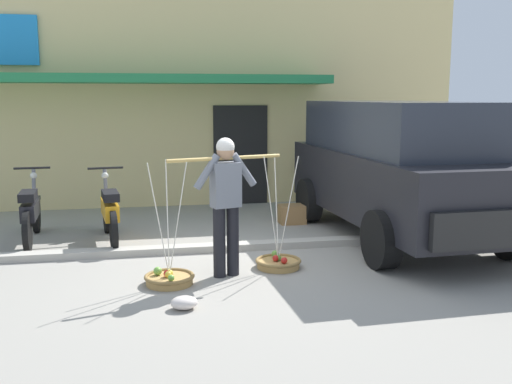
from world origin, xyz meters
TOP-DOWN VIEW (x-y plane):
  - ground_plane at (0.00, 0.00)m, footprint 90.00×90.00m
  - sidewalk_curb at (0.00, 0.70)m, footprint 20.00×0.24m
  - fruit_vendor at (-0.37, -0.48)m, footprint 1.42×0.44m
  - fruit_basket_left_side at (-1.07, -0.68)m, footprint 0.59×0.59m
  - fruit_basket_right_side at (0.34, -0.28)m, footprint 0.59×0.59m
  - motorcycle_nearest_shop at (-3.01, 1.76)m, footprint 0.54×1.82m
  - motorcycle_second_in_row at (-1.85, 1.54)m, footprint 0.54×1.81m
  - parked_truck at (2.51, 0.97)m, footprint 2.29×4.87m
  - storefront_building at (-1.33, 6.81)m, footprint 13.00×6.00m
  - plastic_litter_bag at (-0.96, -1.53)m, footprint 0.28×0.22m
  - wooden_crate at (1.18, 2.28)m, footprint 0.44×0.36m

SIDE VIEW (x-z plane):
  - ground_plane at x=0.00m, z-range 0.00..0.00m
  - sidewalk_curb at x=0.00m, z-range 0.00..0.10m
  - plastic_litter_bag at x=-0.96m, z-range 0.00..0.14m
  - fruit_basket_right_side at x=0.34m, z-range -0.65..0.80m
  - fruit_basket_left_side at x=-1.07m, z-range -0.65..0.80m
  - wooden_crate at x=1.18m, z-range 0.00..0.32m
  - motorcycle_nearest_shop at x=-3.01m, z-range -0.09..1.00m
  - motorcycle_second_in_row at x=-1.85m, z-range -0.09..1.00m
  - fruit_vendor at x=-0.37m, z-range 0.13..1.82m
  - parked_truck at x=2.51m, z-range 0.08..2.18m
  - storefront_building at x=-1.33m, z-range 0.00..4.20m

